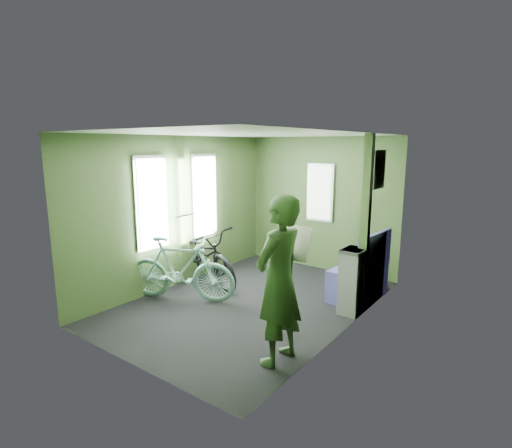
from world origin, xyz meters
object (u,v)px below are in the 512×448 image
at_px(bicycle_black, 206,282).
at_px(bicycle_mint, 181,301).
at_px(passenger, 279,280).
at_px(bench_seat, 359,279).
at_px(waste_box, 352,281).

height_order(bicycle_black, bicycle_mint, bicycle_black).
xyz_separation_m(bicycle_black, passenger, (2.24, -1.30, 0.85)).
height_order(bicycle_black, passenger, passenger).
bearing_deg(bicycle_mint, bicycle_black, -4.38).
height_order(bicycle_black, bench_seat, bench_seat).
bearing_deg(waste_box, bench_seat, 102.13).
xyz_separation_m(bicycle_black, bench_seat, (2.25, 0.78, 0.29)).
relative_size(bicycle_mint, bench_seat, 1.61).
bearing_deg(waste_box, passenger, -94.61).
xyz_separation_m(passenger, waste_box, (0.13, 1.56, -0.42)).
relative_size(bicycle_mint, passenger, 0.92).
xyz_separation_m(bicycle_mint, waste_box, (2.09, 1.05, 0.43)).
bearing_deg(bicycle_mint, waste_box, -87.02).
xyz_separation_m(bicycle_black, waste_box, (2.37, 0.26, 0.43)).
distance_m(waste_box, bench_seat, 0.56).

